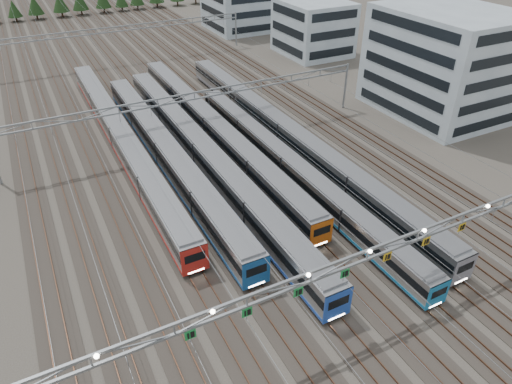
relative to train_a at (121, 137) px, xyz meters
name	(u,v)px	position (x,y,z in m)	size (l,w,h in m)	color
ground	(357,315)	(11.25, -42.23, -2.15)	(400.00, 400.00, 0.00)	#47423A
track_bed	(111,39)	(11.25, 57.77, -0.66)	(54.00, 260.00, 5.42)	#2D2823
train_a	(121,137)	(0.00, 0.00, 0.00)	(2.91, 61.67, 3.80)	black
train_b	(166,152)	(4.50, -7.90, 0.04)	(2.98, 54.80, 3.88)	black
train_c	(203,153)	(9.00, -10.50, 0.04)	(2.98, 63.34, 3.88)	black
train_d	(212,126)	(13.50, -2.91, -0.04)	(2.86, 60.25, 3.72)	black
train_e	(289,166)	(18.00, -18.61, -0.24)	(2.56, 53.05, 3.32)	black
train_f	(286,133)	(22.50, -10.10, -0.04)	(2.85, 67.86, 3.72)	black
gantry_near	(367,258)	(11.20, -42.35, 4.94)	(56.36, 0.61, 8.08)	gray
gantry_mid	(195,102)	(11.25, -2.23, 4.24)	(56.36, 0.36, 8.00)	gray
gantry_far	(122,33)	(11.25, 42.77, 4.24)	(56.36, 0.36, 8.00)	gray
depot_bldg_south	(445,63)	(53.08, -10.53, 6.38)	(18.00, 22.00, 17.06)	#97A8B4
depot_bldg_mid	(313,28)	(52.52, 28.32, 3.82)	(14.00, 16.00, 11.94)	#97A8B4
depot_bldg_north	(248,0)	(50.13, 57.44, 5.22)	(22.00, 18.00, 14.74)	#97A8B4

